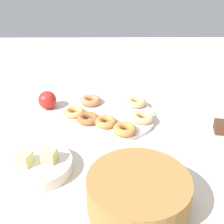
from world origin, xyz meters
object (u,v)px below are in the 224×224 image
Objects in this scene: donut_0 at (106,122)px; brownie_far at (221,127)px; apple at (47,100)px; donut_2 at (136,102)px; melon_chunk_right at (24,159)px; fruit_bowl at (39,166)px; donut_1 at (142,118)px; donut_4 at (91,101)px; melon_chunk_left at (49,156)px; donut_3 at (125,129)px; donut_plate at (112,117)px; donut_5 at (88,119)px; basket at (138,193)px; donut_6 at (74,112)px.

donut_0 is 0.39m from brownie_far.
brownie_far is 0.77× the size of apple.
melon_chunk_right is at bearing 49.46° from donut_2.
donut_0 is at bearing -131.94° from melon_chunk_right.
fruit_bowl is (0.18, 0.23, -0.01)m from donut_0.
fruit_bowl is at bearing 97.02° from apple.
fruit_bowl is at bearing 39.02° from donut_1.
donut_1 is 1.14× the size of apple.
donut_2 is 0.18m from donut_4.
donut_0 is 2.10× the size of melon_chunk_left.
brownie_far is at bearing -179.26° from donut_3.
donut_plate is 1.71× the size of fruit_bowl.
melon_chunk_right is (0.03, 0.01, 0.04)m from fruit_bowl.
donut_plate is at bearing -120.50° from melon_chunk_left.
donut_4 reaches higher than donut_1.
donut_0 is 0.29m from fruit_bowl.
donut_2 is 0.46m from melon_chunk_left.
donut_1 is (-0.11, 0.04, 0.02)m from donut_plate.
melon_chunk_left is at bearing 101.76° from apple.
donut_2 is 2.19× the size of melon_chunk_left.
melon_chunk_right is at bearing 34.10° from donut_3.
brownie_far is at bearing 163.65° from donut_1.
donut_0 is (0.02, 0.07, 0.02)m from donut_plate.
donut_4 is at bearing -107.38° from fruit_bowl.
donut_0 is 0.95× the size of donut_5.
donut_1 reaches higher than donut_5.
basket is at bearing 97.77° from donut_plate.
apple reaches higher than brownie_far.
donut_0 is at bearing 51.85° from donut_2.
donut_4 is 0.41m from fruit_bowl.
apple is (0.17, 0.01, 0.01)m from donut_4.
donut_3 is 1.44× the size of brownie_far.
donut_plate is at bearing -70.64° from donut_3.
apple is at bearing -33.82° from donut_0.
donut_1 is 1.48× the size of brownie_far.
fruit_bowl is at bearing 72.62° from donut_4.
donut_5 is 1.02× the size of donut_6.
donut_1 reaches higher than fruit_bowl.
donut_4 is at bearing -49.21° from donut_plate.
melon_chunk_left is at bearing 77.05° from donut_4.
donut_1 is 0.38m from apple.
donut_5 is (0.08, 0.04, 0.02)m from donut_plate.
basket reaches higher than donut_5.
donut_1 is 2.23× the size of melon_chunk_left.
donut_plate is 4.17× the size of donut_0.
fruit_bowl is at bearing 64.33° from donut_5.
donut_0 is 0.07m from donut_5.
apple reaches higher than fruit_bowl.
donut_1 reaches higher than donut_plate.
apple is (0.08, -0.38, -0.02)m from melon_chunk_left.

